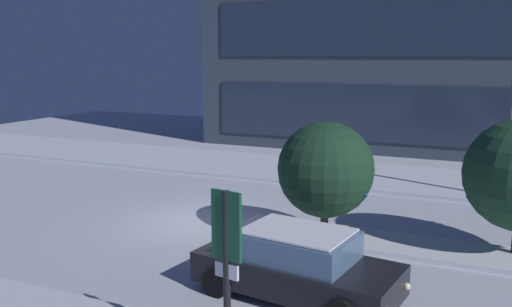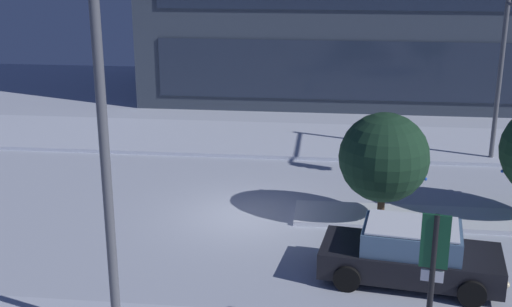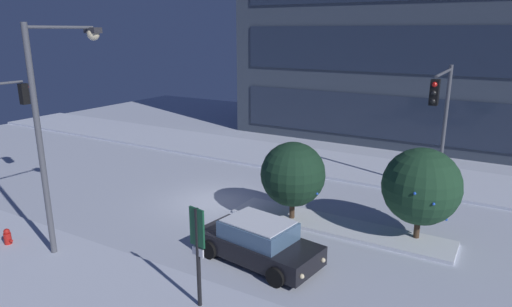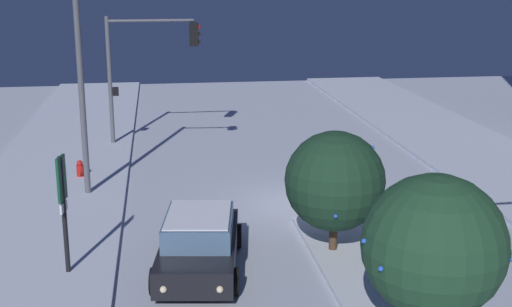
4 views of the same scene
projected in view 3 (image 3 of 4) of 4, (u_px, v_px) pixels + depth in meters
The scene contains 11 objects.
ground at pixel (214, 202), 20.79m from camera, with size 52.00×52.00×0.00m, color silver.
curb_strip_near at pixel (55, 287), 13.79m from camera, with size 52.00×5.20×0.14m, color silver.
curb_strip_far at pixel (293, 158), 27.76m from camera, with size 52.00×5.20×0.14m, color silver.
median_strip at pixel (337, 226), 18.06m from camera, with size 9.00×1.80×0.14m, color silver.
car_near at pixel (258, 242), 15.32m from camera, with size 4.66×2.57×1.49m.
traffic_light_corner_far_right at pixel (441, 111), 19.42m from camera, with size 0.32×4.39×6.23m.
street_lamp_arched at pixel (56, 109), 15.05m from camera, with size 0.56×2.78×8.00m.
fire_hydrant at pixel (8, 238), 16.37m from camera, with size 0.48×0.26×0.74m.
parking_info_sign at pixel (198, 246), 12.26m from camera, with size 0.55×0.16×3.12m.
decorated_tree_median at pixel (293, 174), 18.21m from camera, with size 2.67×2.67×3.40m.
decorated_tree_left_of_median at pixel (421, 186), 16.39m from camera, with size 2.88×2.93×3.64m.
Camera 3 is at (11.55, -15.75, 7.74)m, focal length 31.22 mm.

